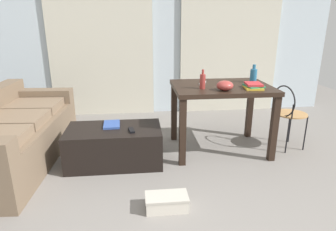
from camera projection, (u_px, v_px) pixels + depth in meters
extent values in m
plane|color=gray|center=(185.00, 164.00, 3.24)|extent=(7.88, 7.88, 0.00)
cube|color=silver|center=(166.00, 32.00, 4.75)|extent=(5.44, 0.10, 2.64)
cube|color=beige|center=(101.00, 48.00, 4.64)|extent=(1.63, 0.03, 2.18)
cube|color=beige|center=(230.00, 47.00, 4.85)|extent=(1.63, 0.03, 2.18)
cube|color=brown|center=(14.00, 144.00, 3.22)|extent=(0.96, 2.00, 0.45)
cube|color=brown|center=(39.00, 96.00, 3.95)|extent=(0.86, 0.25, 0.18)
cube|color=#7D664F|center=(33.00, 106.00, 3.62)|extent=(0.64, 0.52, 0.10)
cube|color=#7D664F|center=(15.00, 120.00, 3.13)|extent=(0.64, 0.52, 0.10)
cube|color=black|center=(115.00, 145.00, 3.23)|extent=(1.02, 0.57, 0.40)
cube|color=black|center=(222.00, 87.00, 3.39)|extent=(1.11, 0.82, 0.05)
cube|color=black|center=(183.00, 133.00, 3.12)|extent=(0.07, 0.07, 0.75)
cube|color=black|center=(274.00, 129.00, 3.23)|extent=(0.07, 0.07, 0.75)
cube|color=black|center=(174.00, 112.00, 3.81)|extent=(0.07, 0.07, 0.75)
cube|color=black|center=(250.00, 110.00, 3.91)|extent=(0.07, 0.07, 0.75)
cylinder|color=#B7844C|center=(291.00, 114.00, 3.54)|extent=(0.37, 0.37, 0.02)
cylinder|color=black|center=(305.00, 133.00, 3.53)|extent=(0.02, 0.02, 0.43)
cylinder|color=black|center=(290.00, 126.00, 3.77)|extent=(0.02, 0.02, 0.43)
cylinder|color=black|center=(287.00, 136.00, 3.45)|extent=(0.02, 0.02, 0.43)
cylinder|color=black|center=(273.00, 129.00, 3.69)|extent=(0.02, 0.02, 0.43)
torus|color=black|center=(284.00, 101.00, 3.45)|extent=(0.10, 0.37, 0.37)
cylinder|color=black|center=(293.00, 112.00, 3.33)|extent=(0.02, 0.02, 0.16)
cylinder|color=black|center=(274.00, 104.00, 3.62)|extent=(0.02, 0.02, 0.16)
cylinder|color=#99332D|center=(203.00, 82.00, 3.19)|extent=(0.06, 0.06, 0.16)
cylinder|color=#99332D|center=(203.00, 72.00, 3.16)|extent=(0.02, 0.02, 0.05)
cylinder|color=teal|center=(253.00, 76.00, 3.50)|extent=(0.08, 0.08, 0.16)
cylinder|color=teal|center=(254.00, 67.00, 3.46)|extent=(0.04, 0.04, 0.06)
ellipsoid|color=#9E3833|center=(225.00, 86.00, 3.13)|extent=(0.18, 0.18, 0.10)
cube|color=gold|center=(253.00, 87.00, 3.23)|extent=(0.22, 0.28, 0.02)
cube|color=#2D7F56|center=(254.00, 86.00, 3.22)|extent=(0.19, 0.22, 0.02)
cube|color=red|center=(254.00, 84.00, 3.22)|extent=(0.19, 0.23, 0.02)
cube|color=#B7B7B2|center=(203.00, 83.00, 3.46)|extent=(0.12, 0.18, 0.02)
cube|color=black|center=(132.00, 130.00, 3.09)|extent=(0.07, 0.15, 0.02)
cube|color=#33519E|center=(112.00, 124.00, 3.25)|extent=(0.19, 0.27, 0.02)
cube|color=beige|center=(167.00, 203.00, 2.46)|extent=(0.35, 0.19, 0.10)
cube|color=beige|center=(167.00, 197.00, 2.44)|extent=(0.36, 0.19, 0.02)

